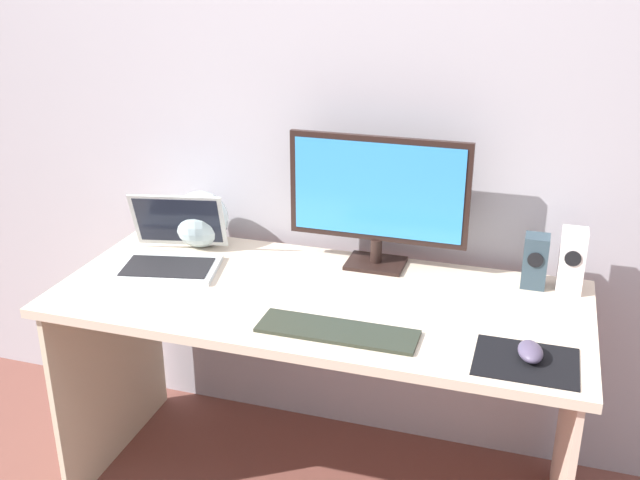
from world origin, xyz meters
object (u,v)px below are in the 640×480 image
(speaker_near_monitor, at_px, (535,261))
(mouse, at_px, (530,352))
(monitor, at_px, (378,196))
(fishbowl, at_px, (200,219))
(laptop, at_px, (172,252))
(speaker_right, at_px, (572,261))
(keyboard_external, at_px, (337,331))

(speaker_near_monitor, distance_m, mouse, 0.44)
(monitor, distance_m, mouse, 0.69)
(fishbowl, xyz_separation_m, mouse, (1.09, -0.44, -0.07))
(speaker_near_monitor, distance_m, laptop, 1.11)
(speaker_right, xyz_separation_m, laptop, (-1.20, -0.18, -0.05))
(speaker_near_monitor, bearing_deg, speaker_right, 0.03)
(speaker_right, bearing_deg, fishbowl, 179.81)
(fishbowl, bearing_deg, speaker_right, -0.19)
(mouse, bearing_deg, keyboard_external, 171.03)
(speaker_right, bearing_deg, keyboard_external, -142.19)
(monitor, distance_m, laptop, 0.67)
(speaker_right, distance_m, keyboard_external, 0.73)
(keyboard_external, bearing_deg, mouse, 1.62)
(monitor, height_order, speaker_right, monitor)
(monitor, bearing_deg, keyboard_external, -89.40)
(laptop, relative_size, fishbowl, 1.89)
(fishbowl, height_order, mouse, fishbowl)
(speaker_right, distance_m, speaker_near_monitor, 0.10)
(speaker_near_monitor, height_order, laptop, laptop)
(speaker_near_monitor, distance_m, keyboard_external, 0.66)
(laptop, bearing_deg, speaker_near_monitor, 9.23)
(speaker_near_monitor, bearing_deg, mouse, -88.37)
(monitor, bearing_deg, fishbowl, -179.70)
(laptop, xyz_separation_m, mouse, (1.11, -0.25, -0.02))
(monitor, height_order, laptop, monitor)
(fishbowl, height_order, keyboard_external, fishbowl)
(keyboard_external, height_order, mouse, mouse)
(mouse, bearing_deg, monitor, 127.56)
(monitor, relative_size, laptop, 1.57)
(laptop, distance_m, fishbowl, 0.19)
(monitor, height_order, keyboard_external, monitor)
(monitor, xyz_separation_m, speaker_near_monitor, (0.48, -0.01, -0.15))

